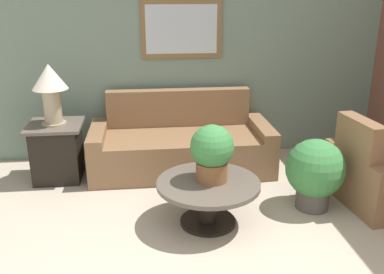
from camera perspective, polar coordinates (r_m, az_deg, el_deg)
The scene contains 7 objects.
wall_back at distance 5.37m, azimuth -0.12°, elevation 11.11°, with size 6.79×0.09×2.60m.
couch_main at distance 5.10m, azimuth -1.46°, elevation -1.18°, with size 2.11×0.91×0.90m.
coffee_table at distance 3.92m, azimuth 2.18°, elevation -7.48°, with size 0.94×0.94×0.42m.
side_table at distance 5.06m, azimuth -17.51°, elevation -1.78°, with size 0.59×0.59×0.65m.
table_lamp at distance 4.85m, azimuth -18.40°, elevation 6.57°, with size 0.38×0.38×0.66m.
potted_plant_on_table at distance 3.80m, azimuth 2.68°, elevation -1.92°, with size 0.39×0.39×0.52m.
potted_plant_floor at distance 4.32m, azimuth 16.08°, elevation -4.43°, with size 0.57×0.57×0.71m.
Camera 1 is at (-0.60, -2.01, 2.07)m, focal length 40.00 mm.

